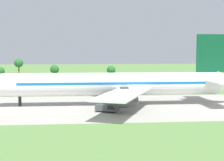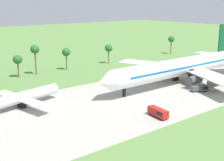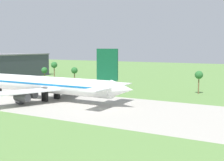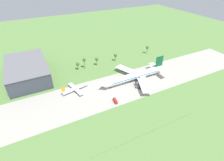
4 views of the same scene
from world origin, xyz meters
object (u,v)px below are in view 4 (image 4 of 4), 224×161
at_px(no_stopping_sign, 155,130).
at_px(jet_airliner, 136,76).
at_px(regional_aircraft, 75,88).
at_px(baggage_tug, 139,87).
at_px(fuel_truck, 115,101).
at_px(terminal_building, 27,70).

bearing_deg(no_stopping_sign, jet_airliner, 68.87).
bearing_deg(regional_aircraft, baggage_tug, -22.32).
height_order(jet_airliner, fuel_truck, jet_airliner).
bearing_deg(terminal_building, baggage_tug, -36.71).
bearing_deg(regional_aircraft, fuel_truck, -50.32).
bearing_deg(baggage_tug, jet_airliner, 70.91).
relative_size(fuel_truck, terminal_building, 0.11).
relative_size(baggage_tug, no_stopping_sign, 3.55).
xyz_separation_m(regional_aircraft, no_stopping_sign, (34.34, -67.89, -1.84)).
bearing_deg(baggage_tug, regional_aircraft, 157.68).
distance_m(no_stopping_sign, terminal_building, 130.78).
distance_m(jet_airliner, no_stopping_sign, 61.89).
xyz_separation_m(baggage_tug, terminal_building, (-86.96, 64.84, 6.92)).
bearing_deg(fuel_truck, no_stopping_sign, -75.50).
bearing_deg(jet_airliner, no_stopping_sign, -111.13).
xyz_separation_m(jet_airliner, fuel_truck, (-32.20, -19.04, -4.68)).
distance_m(fuel_truck, no_stopping_sign, 39.78).
distance_m(jet_airliner, baggage_tug, 12.91).
bearing_deg(jet_airliner, terminal_building, 149.48).
bearing_deg(no_stopping_sign, regional_aircraft, 116.83).
bearing_deg(fuel_truck, regional_aircraft, 129.68).
bearing_deg(terminal_building, regional_aircraft, -51.57).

